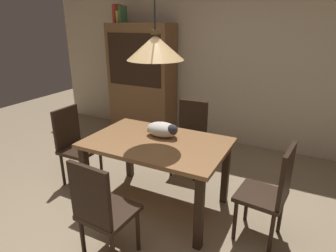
# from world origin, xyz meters

# --- Properties ---
(ground) EXTENTS (10.00, 10.00, 0.00)m
(ground) POSITION_xyz_m (0.00, 0.00, 0.00)
(ground) COLOR #998466
(back_wall) EXTENTS (6.40, 0.10, 2.90)m
(back_wall) POSITION_xyz_m (0.00, 2.65, 1.45)
(back_wall) COLOR beige
(back_wall) RESTS_ON ground
(dining_table) EXTENTS (1.40, 0.90, 0.75)m
(dining_table) POSITION_xyz_m (-0.04, 0.54, 0.65)
(dining_table) COLOR olive
(dining_table) RESTS_ON ground
(chair_right_side) EXTENTS (0.44, 0.44, 0.93)m
(chair_right_side) POSITION_xyz_m (1.09, 0.53, 0.51)
(chair_right_side) COLOR black
(chair_right_side) RESTS_ON ground
(chair_far_back) EXTENTS (0.42, 0.42, 0.93)m
(chair_far_back) POSITION_xyz_m (-0.05, 1.42, 0.51)
(chair_far_back) COLOR black
(chair_far_back) RESTS_ON ground
(chair_left_side) EXTENTS (0.40, 0.40, 0.93)m
(chair_left_side) POSITION_xyz_m (-1.17, 0.54, 0.51)
(chair_left_side) COLOR black
(chair_left_side) RESTS_ON ground
(chair_near_front) EXTENTS (0.42, 0.42, 0.93)m
(chair_near_front) POSITION_xyz_m (-0.05, -0.34, 0.51)
(chair_near_front) COLOR black
(chair_near_front) RESTS_ON ground
(cat_sleeping) EXTENTS (0.39, 0.23, 0.16)m
(cat_sleeping) POSITION_xyz_m (-0.04, 0.68, 0.83)
(cat_sleeping) COLOR silver
(cat_sleeping) RESTS_ON dining_table
(pendant_lamp) EXTENTS (0.52, 0.52, 1.30)m
(pendant_lamp) POSITION_xyz_m (-0.04, 0.54, 1.66)
(pendant_lamp) COLOR #E5B775
(hutch_bookcase) EXTENTS (1.12, 0.45, 1.85)m
(hutch_bookcase) POSITION_xyz_m (-1.31, 2.32, 0.89)
(hutch_bookcase) COLOR brown
(hutch_bookcase) RESTS_ON ground
(book_red_tall) EXTENTS (0.04, 0.22, 0.28)m
(book_red_tall) POSITION_xyz_m (-1.74, 2.32, 1.99)
(book_red_tall) COLOR #B73833
(book_red_tall) RESTS_ON hutch_bookcase
(book_yellow_short) EXTENTS (0.04, 0.20, 0.18)m
(book_yellow_short) POSITION_xyz_m (-1.69, 2.32, 1.94)
(book_yellow_short) COLOR gold
(book_yellow_short) RESTS_ON hutch_bookcase
(book_green_slim) EXTENTS (0.03, 0.20, 0.26)m
(book_green_slim) POSITION_xyz_m (-1.63, 2.32, 1.98)
(book_green_slim) COLOR #427A4C
(book_green_slim) RESTS_ON hutch_bookcase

